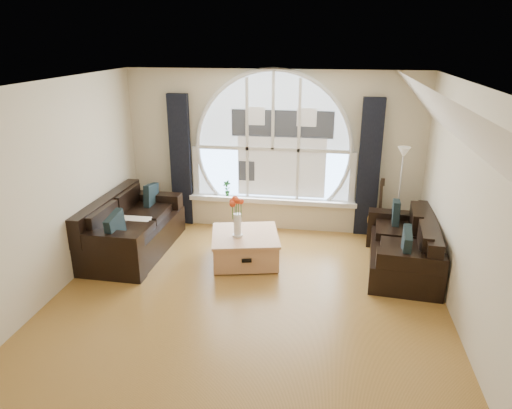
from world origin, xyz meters
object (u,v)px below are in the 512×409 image
sofa_left (133,228)px  coffee_chest (245,246)px  potted_plant (227,188)px  vase_flowers (237,211)px  guitar (379,207)px  sofa_right (403,244)px  floor_lamp (399,197)px

sofa_left → coffee_chest: 1.78m
coffee_chest → potted_plant: bearing=100.1°
potted_plant → vase_flowers: bearing=-71.9°
guitar → coffee_chest: bearing=-151.4°
sofa_right → vase_flowers: (-2.37, -0.19, 0.42)m
vase_flowers → potted_plant: 1.54m
sofa_left → floor_lamp: size_ratio=1.23×
coffee_chest → potted_plant: 1.55m
guitar → sofa_left: bearing=-165.4°
coffee_chest → vase_flowers: 0.60m
vase_flowers → potted_plant: size_ratio=2.55×
sofa_right → floor_lamp: floor_lamp is taller
vase_flowers → floor_lamp: floor_lamp is taller
sofa_right → vase_flowers: 2.41m
guitar → potted_plant: size_ratio=3.87×
coffee_chest → floor_lamp: size_ratio=0.60×
vase_flowers → guitar: vase_flowers is taller
floor_lamp → potted_plant: (-2.87, 0.34, -0.11)m
vase_flowers → guitar: size_ratio=0.66×
vase_flowers → guitar: (2.13, 1.31, -0.29)m
coffee_chest → vase_flowers: vase_flowers is taller
sofa_left → vase_flowers: 1.73m
sofa_left → vase_flowers: vase_flowers is taller
sofa_right → potted_plant: potted_plant is taller
coffee_chest → guitar: guitar is taller
sofa_right → floor_lamp: size_ratio=1.09×
sofa_left → guitar: 3.99m
sofa_right → potted_plant: (-2.84, 1.27, 0.29)m
coffee_chest → vase_flowers: (-0.10, -0.09, 0.59)m
sofa_left → coffee_chest: (1.77, -0.06, -0.16)m
coffee_chest → floor_lamp: bearing=11.5°
vase_flowers → floor_lamp: (2.39, 1.11, -0.02)m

